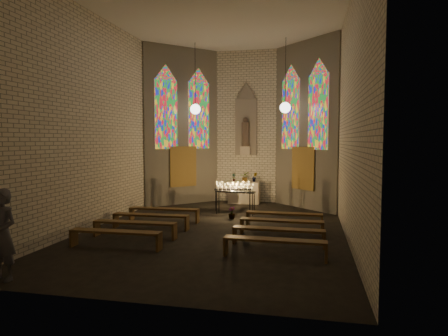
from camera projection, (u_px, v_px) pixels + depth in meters
The scene contains 18 objects.
floor at pixel (217, 229), 12.90m from camera, with size 12.00×12.00×0.00m, color black.
room at pixel (236, 119), 15.93m from camera, with size 8.22×12.43×7.00m.
altar at pixel (244, 192), 18.18m from camera, with size 1.40×0.60×1.00m, color beige.
flower_vase_left at pixel (234, 177), 18.26m from camera, with size 0.18×0.12×0.35m, color #4C723F.
flower_vase_center at pixel (245, 177), 18.10m from camera, with size 0.40×0.34×0.44m, color #4C723F.
flower_vase_right at pixel (255, 177), 18.02m from camera, with size 0.24×0.19×0.43m, color #4C723F.
aisle_flower_pot at pixel (232, 213), 14.62m from camera, with size 0.24×0.24×0.43m, color #4C723F.
votive_stand_left at pixel (233, 187), 16.38m from camera, with size 1.54×0.64×1.10m.
votive_stand_right at pixel (235, 190), 15.43m from camera, with size 1.56×0.51×1.13m.
pew_left_0 at pixel (164, 211), 14.11m from camera, with size 2.51×0.41×0.48m.
pew_right_0 at pixel (284, 215), 13.22m from camera, with size 2.51×0.41×0.48m.
pew_left_1 at pixel (151, 217), 12.94m from camera, with size 2.51×0.41×0.48m.
pew_right_1 at pixel (282, 223), 12.05m from camera, with size 2.51×0.41×0.48m.
pew_left_2 at pixel (135, 225), 11.77m from camera, with size 2.51×0.41×0.48m.
pew_right_2 at pixel (278, 231), 10.88m from camera, with size 2.51×0.41×0.48m.
pew_left_3 at pixel (115, 234), 10.60m from camera, with size 2.51×0.41×0.48m.
pew_right_3 at pixel (275, 242), 9.71m from camera, with size 2.51×0.41×0.48m.
visitor at pixel (2, 235), 8.16m from camera, with size 0.69×0.45×1.90m, color #484851.
Camera 1 is at (2.93, -12.39, 2.88)m, focal length 32.00 mm.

